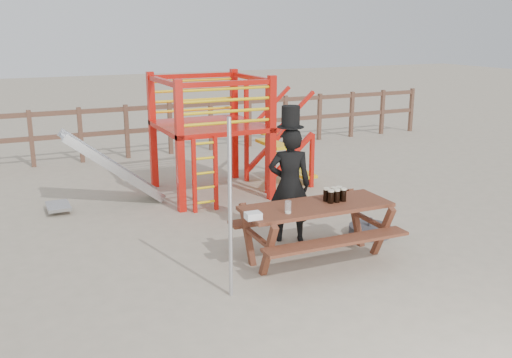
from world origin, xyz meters
The scene contains 10 objects.
ground centered at (0.00, 0.00, 0.00)m, with size 60.00×60.00×0.00m, color tan.
back_fence centered at (0.00, 7.00, 0.74)m, with size 15.09×0.09×1.20m.
playground_fort centered at (0.12, 3.58, 1.07)m, with size 4.71×1.84×2.10m.
picnic_table centered at (0.33, 0.22, 0.46)m, with size 1.91×1.34×0.73m.
man_with_hat centered at (0.35, 0.95, 0.84)m, with size 0.68×0.57×1.87m.
metal_pole centered at (-1.03, -0.26, 0.99)m, with size 0.04×0.04×1.98m, color #B2B2B7.
parasol_base centered at (1.48, 0.64, 0.07)m, with size 0.59×0.59×0.25m.
paper_bag centered at (-0.61, 0.05, 0.77)m, with size 0.18×0.14×0.08m, color white.
stout_pints centered at (0.61, 0.24, 0.81)m, with size 0.27×0.18×0.17m.
empty_glasses centered at (-0.15, 0.07, 0.80)m, with size 0.08×0.08×0.15m.
Camera 1 is at (-3.22, -5.58, 2.87)m, focal length 40.00 mm.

